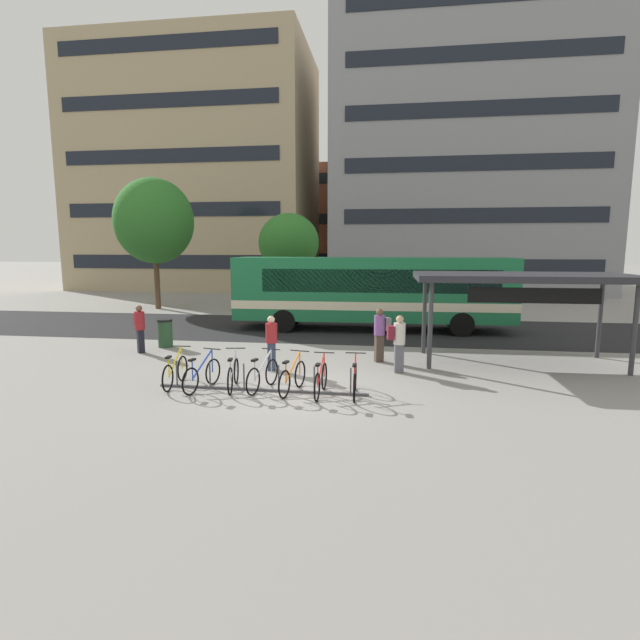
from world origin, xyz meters
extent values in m
plane|color=gray|center=(0.00, 0.00, 0.00)|extent=(200.00, 200.00, 0.00)
cube|color=#232326|center=(0.00, 9.70, 0.00)|extent=(80.00, 7.20, 0.01)
cube|color=#196B3D|center=(1.48, 9.70, 1.85)|extent=(12.04, 2.75, 2.70)
cube|color=beige|center=(1.48, 9.70, 1.20)|extent=(12.06, 2.77, 0.36)
cube|color=black|center=(-3.97, 9.61, 2.98)|extent=(1.04, 2.31, 0.40)
cube|color=black|center=(-4.50, 9.60, 2.12)|extent=(0.12, 2.19, 1.40)
cube|color=black|center=(1.80, 8.46, 2.25)|extent=(9.84, 0.23, 0.97)
cube|color=black|center=(1.76, 10.95, 2.25)|extent=(9.84, 0.23, 0.97)
cylinder|color=black|center=(-2.22, 8.48, 0.50)|extent=(1.00, 0.32, 1.00)
cylinder|color=black|center=(-2.26, 10.79, 0.50)|extent=(1.00, 0.32, 1.00)
cylinder|color=black|center=(5.22, 8.61, 0.50)|extent=(1.00, 0.32, 1.00)
cylinder|color=black|center=(5.18, 10.92, 0.50)|extent=(1.00, 0.32, 1.00)
cube|color=#47474C|center=(-0.95, -0.04, 0.03)|extent=(5.49, 0.17, 0.06)
cylinder|color=#47474C|center=(-3.23, -0.01, 0.35)|extent=(0.04, 0.04, 0.70)
cylinder|color=#47474C|center=(-2.32, -0.02, 0.35)|extent=(0.04, 0.04, 0.70)
cylinder|color=#47474C|center=(-1.40, -0.04, 0.35)|extent=(0.04, 0.04, 0.70)
cylinder|color=#47474C|center=(-0.49, -0.05, 0.35)|extent=(0.04, 0.04, 0.70)
cylinder|color=#47474C|center=(0.43, -0.07, 0.35)|extent=(0.04, 0.04, 0.70)
cylinder|color=#47474C|center=(1.34, -0.08, 0.35)|extent=(0.04, 0.04, 0.70)
torus|color=black|center=(-3.33, 0.57, 0.35)|extent=(0.08, 0.71, 0.70)
torus|color=black|center=(-3.28, -0.45, 0.35)|extent=(0.08, 0.71, 0.70)
cube|color=yellow|center=(-3.31, 0.08, 0.67)|extent=(0.08, 0.92, 0.58)
cylinder|color=yellow|center=(-3.28, -0.35, 0.62)|extent=(0.03, 0.03, 0.55)
cube|color=black|center=(-3.28, -0.35, 0.88)|extent=(0.11, 0.23, 0.05)
cylinder|color=yellow|center=(-3.33, 0.55, 0.67)|extent=(0.03, 0.03, 0.65)
cylinder|color=black|center=(-3.33, 0.55, 0.98)|extent=(0.52, 0.06, 0.03)
torus|color=black|center=(-2.38, 0.36, 0.35)|extent=(0.19, 0.70, 0.70)
torus|color=black|center=(-2.59, -0.64, 0.35)|extent=(0.19, 0.70, 0.70)
cube|color=#1E3DB2|center=(-2.48, -0.12, 0.67)|extent=(0.22, 0.91, 0.58)
cylinder|color=#1E3DB2|center=(-2.57, -0.54, 0.62)|extent=(0.04, 0.04, 0.55)
cube|color=black|center=(-2.57, -0.54, 0.88)|extent=(0.14, 0.24, 0.05)
cylinder|color=#1E3DB2|center=(-2.39, 0.34, 0.67)|extent=(0.04, 0.04, 0.65)
cylinder|color=black|center=(-2.39, 0.34, 0.98)|extent=(0.51, 0.13, 0.03)
torus|color=black|center=(-1.79, 0.52, 0.35)|extent=(0.16, 0.70, 0.70)
torus|color=black|center=(-1.62, -0.48, 0.35)|extent=(0.16, 0.70, 0.70)
cube|color=#B7BABF|center=(-1.71, 0.04, 0.67)|extent=(0.18, 0.91, 0.58)
cylinder|color=#B7BABF|center=(-1.64, -0.38, 0.62)|extent=(0.03, 0.03, 0.55)
cube|color=black|center=(-1.64, -0.38, 0.88)|extent=(0.13, 0.23, 0.05)
cylinder|color=#B7BABF|center=(-1.79, 0.50, 0.67)|extent=(0.04, 0.04, 0.65)
cylinder|color=black|center=(-1.79, 0.50, 0.98)|extent=(0.52, 0.11, 0.03)
torus|color=black|center=(-0.82, 0.55, 0.35)|extent=(0.20, 0.70, 0.70)
torus|color=black|center=(-1.05, -0.44, 0.35)|extent=(0.20, 0.70, 0.70)
cube|color=#B7BABF|center=(-0.93, 0.08, 0.67)|extent=(0.24, 0.90, 0.58)
cylinder|color=#B7BABF|center=(-1.03, -0.34, 0.62)|extent=(0.04, 0.04, 0.55)
cube|color=black|center=(-1.03, -0.34, 0.88)|extent=(0.15, 0.24, 0.05)
cylinder|color=#B7BABF|center=(-0.82, 0.53, 0.67)|extent=(0.04, 0.04, 0.65)
cylinder|color=black|center=(-0.82, 0.53, 0.98)|extent=(0.51, 0.14, 0.03)
torus|color=black|center=(-0.03, 0.45, 0.35)|extent=(0.18, 0.70, 0.70)
torus|color=black|center=(-0.23, -0.55, 0.35)|extent=(0.18, 0.70, 0.70)
cube|color=orange|center=(-0.13, -0.03, 0.67)|extent=(0.21, 0.91, 0.58)
cylinder|color=orange|center=(-0.21, -0.46, 0.62)|extent=(0.04, 0.04, 0.55)
cube|color=black|center=(-0.21, -0.46, 0.88)|extent=(0.14, 0.24, 0.05)
cylinder|color=orange|center=(-0.03, 0.43, 0.67)|extent=(0.04, 0.04, 0.65)
cylinder|color=black|center=(-0.03, 0.43, 0.98)|extent=(0.52, 0.13, 0.03)
torus|color=black|center=(0.63, 0.32, 0.35)|extent=(0.07, 0.71, 0.70)
torus|color=black|center=(0.59, -0.70, 0.35)|extent=(0.07, 0.71, 0.70)
cube|color=red|center=(0.61, -0.17, 0.67)|extent=(0.06, 0.92, 0.58)
cylinder|color=red|center=(0.59, -0.60, 0.62)|extent=(0.03, 0.03, 0.55)
cube|color=black|center=(0.59, -0.60, 0.88)|extent=(0.11, 0.22, 0.05)
cylinder|color=red|center=(0.62, 0.30, 0.67)|extent=(0.03, 0.03, 0.65)
cylinder|color=black|center=(0.62, 0.30, 0.98)|extent=(0.52, 0.05, 0.03)
torus|color=black|center=(1.42, 0.39, 0.35)|extent=(0.07, 0.71, 0.70)
torus|color=black|center=(1.47, -0.63, 0.35)|extent=(0.07, 0.71, 0.70)
cube|color=red|center=(1.45, -0.10, 0.67)|extent=(0.07, 0.92, 0.58)
cylinder|color=red|center=(1.46, -0.53, 0.62)|extent=(0.03, 0.03, 0.55)
cube|color=black|center=(1.46, -0.53, 0.88)|extent=(0.11, 0.22, 0.05)
cylinder|color=red|center=(1.43, 0.37, 0.67)|extent=(0.03, 0.03, 0.65)
cylinder|color=black|center=(1.43, 0.37, 0.98)|extent=(0.52, 0.05, 0.03)
cylinder|color=#38383D|center=(3.47, 2.91, 1.31)|extent=(0.14, 0.14, 2.63)
cylinder|color=#38383D|center=(9.15, 2.97, 1.31)|extent=(0.14, 0.14, 2.63)
cylinder|color=#38383D|center=(3.45, 5.18, 1.31)|extent=(0.14, 0.14, 2.63)
cylinder|color=#38383D|center=(9.13, 5.24, 1.31)|extent=(0.14, 0.14, 2.63)
cube|color=#28282D|center=(6.30, 4.07, 2.73)|extent=(6.51, 3.14, 0.20)
cube|color=black|center=(6.32, 2.79, 2.28)|extent=(3.63, 0.12, 0.44)
cube|color=#565660|center=(2.56, 2.35, 0.42)|extent=(0.29, 0.24, 0.84)
cylinder|color=beige|center=(2.56, 2.35, 1.16)|extent=(0.39, 0.39, 0.62)
sphere|color=tan|center=(2.56, 2.35, 1.58)|extent=(0.22, 0.22, 0.22)
cube|color=maroon|center=(2.30, 2.31, 1.19)|extent=(0.22, 0.30, 0.40)
cube|color=black|center=(-6.28, 3.80, 0.41)|extent=(0.32, 0.33, 0.82)
cylinder|color=maroon|center=(-6.28, 3.80, 1.13)|extent=(0.48, 0.48, 0.63)
sphere|color=brown|center=(-6.28, 3.80, 1.56)|extent=(0.22, 0.22, 0.22)
cube|color=maroon|center=(-6.46, 3.99, 1.16)|extent=(0.33, 0.32, 0.40)
cube|color=#2D3851|center=(-1.19, 2.07, 0.42)|extent=(0.21, 0.27, 0.84)
cylinder|color=maroon|center=(-1.19, 2.07, 1.13)|extent=(0.36, 0.36, 0.59)
sphere|color=beige|center=(-1.19, 2.07, 1.53)|extent=(0.22, 0.22, 0.22)
cube|color=black|center=(-1.21, 2.33, 1.16)|extent=(0.29, 0.20, 0.40)
cube|color=#47382D|center=(1.95, 3.63, 0.44)|extent=(0.32, 0.29, 0.87)
cylinder|color=#7F4C93|center=(1.95, 3.63, 1.19)|extent=(0.45, 0.45, 0.63)
sphere|color=brown|center=(1.95, 3.63, 1.61)|extent=(0.22, 0.22, 0.22)
cube|color=slate|center=(2.19, 3.73, 1.22)|extent=(0.28, 0.33, 0.40)
cylinder|color=#284C2D|center=(-5.89, 4.86, 0.47)|extent=(0.52, 0.52, 0.95)
cylinder|color=black|center=(-5.89, 4.86, 0.99)|extent=(0.55, 0.55, 0.08)
cylinder|color=brown|center=(-11.46, 15.48, 1.53)|extent=(0.32, 0.32, 3.06)
ellipsoid|color=#2D7028|center=(-11.46, 15.48, 5.16)|extent=(4.56, 4.56, 4.96)
cylinder|color=brown|center=(-3.58, 16.14, 1.24)|extent=(0.32, 0.32, 2.48)
ellipsoid|color=#2D7028|center=(-3.58, 16.14, 3.91)|extent=(3.50, 3.50, 3.35)
cube|color=tan|center=(-15.04, 31.88, 10.32)|extent=(20.07, 12.44, 20.63)
cube|color=black|center=(-15.04, 25.63, 2.48)|extent=(17.66, 0.06, 1.10)
cube|color=black|center=(-15.04, 25.63, 6.60)|extent=(17.66, 0.06, 1.10)
cube|color=black|center=(-15.04, 25.63, 10.73)|extent=(17.66, 0.06, 1.10)
cube|color=black|center=(-15.04, 25.63, 14.86)|extent=(17.66, 0.06, 1.10)
cube|color=black|center=(-15.04, 25.63, 18.98)|extent=(17.66, 0.06, 1.10)
cube|color=gray|center=(8.10, 32.59, 12.97)|extent=(21.28, 13.89, 25.94)
cube|color=black|center=(8.10, 25.62, 2.22)|extent=(18.73, 0.06, 1.10)
cube|color=black|center=(8.10, 25.62, 5.93)|extent=(18.73, 0.06, 1.10)
cube|color=black|center=(8.10, 25.62, 9.63)|extent=(18.73, 0.06, 1.10)
cube|color=black|center=(8.10, 25.62, 13.34)|extent=(18.73, 0.06, 1.10)
cube|color=black|center=(8.10, 25.62, 17.04)|extent=(18.73, 0.06, 1.10)
cube|color=brown|center=(0.14, 45.25, 6.13)|extent=(15.64, 12.44, 12.26)
cube|color=black|center=(0.14, 38.99, 2.45)|extent=(13.76, 0.06, 1.10)
cube|color=black|center=(0.14, 38.99, 6.54)|extent=(13.76, 0.06, 1.10)
cube|color=black|center=(0.14, 38.99, 10.62)|extent=(13.76, 0.06, 1.10)
camera|label=1|loc=(2.24, -11.70, 3.64)|focal=27.23mm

